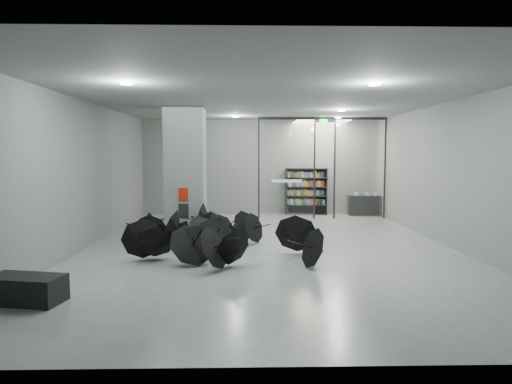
{
  "coord_description": "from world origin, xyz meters",
  "views": [
    {
      "loc": [
        -0.61,
        -12.21,
        2.55
      ],
      "look_at": [
        -0.3,
        1.5,
        1.4
      ],
      "focal_mm": 31.6,
      "sensor_mm": 36.0,
      "label": 1
    }
  ],
  "objects_px": {
    "shop_counter": "(365,205)",
    "bookshelf": "(306,191)",
    "bench": "(21,289)",
    "column": "(186,172)",
    "umbrella_cluster": "(207,241)"
  },
  "relations": [
    {
      "from": "shop_counter",
      "to": "bookshelf",
      "type": "bearing_deg",
      "value": 173.43
    },
    {
      "from": "bookshelf",
      "to": "shop_counter",
      "type": "xyz_separation_m",
      "value": [
        2.41,
        -0.37,
        -0.56
      ]
    },
    {
      "from": "shop_counter",
      "to": "bench",
      "type": "bearing_deg",
      "value": -126.99
    },
    {
      "from": "column",
      "to": "umbrella_cluster",
      "type": "distance_m",
      "value": 3.24
    },
    {
      "from": "bench",
      "to": "shop_counter",
      "type": "bearing_deg",
      "value": 61.81
    },
    {
      "from": "bench",
      "to": "bookshelf",
      "type": "relative_size",
      "value": 0.74
    },
    {
      "from": "column",
      "to": "bookshelf",
      "type": "distance_m",
      "value": 6.59
    },
    {
      "from": "column",
      "to": "umbrella_cluster",
      "type": "xyz_separation_m",
      "value": [
        0.87,
        -2.62,
        -1.69
      ]
    },
    {
      "from": "bookshelf",
      "to": "shop_counter",
      "type": "distance_m",
      "value": 2.5
    },
    {
      "from": "bench",
      "to": "bookshelf",
      "type": "xyz_separation_m",
      "value": [
        6.45,
        11.27,
        0.75
      ]
    },
    {
      "from": "column",
      "to": "umbrella_cluster",
      "type": "bearing_deg",
      "value": -71.58
    },
    {
      "from": "bookshelf",
      "to": "shop_counter",
      "type": "height_order",
      "value": "bookshelf"
    },
    {
      "from": "bench",
      "to": "shop_counter",
      "type": "height_order",
      "value": "shop_counter"
    },
    {
      "from": "bench",
      "to": "umbrella_cluster",
      "type": "height_order",
      "value": "umbrella_cluster"
    },
    {
      "from": "bench",
      "to": "bookshelf",
      "type": "distance_m",
      "value": 13.01
    }
  ]
}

